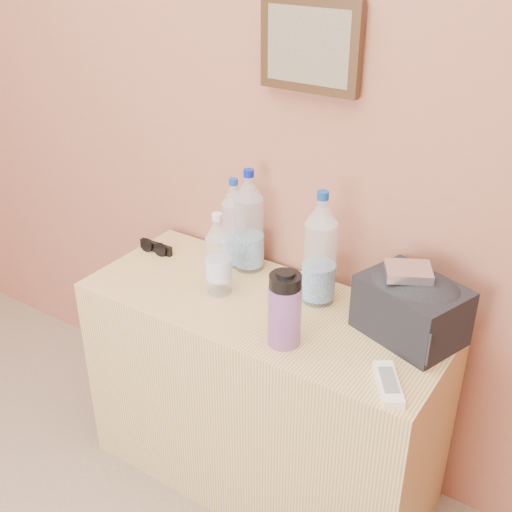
% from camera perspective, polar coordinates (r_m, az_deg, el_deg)
% --- Properties ---
extents(picture_frame, '(0.30, 0.03, 0.25)m').
position_cam_1_polar(picture_frame, '(1.82, 4.84, 18.16)').
color(picture_frame, '#382311').
rests_on(picture_frame, room_shell).
extents(dresser, '(1.11, 0.46, 0.69)m').
position_cam_1_polar(dresser, '(2.11, 0.60, -12.21)').
color(dresser, tan).
rests_on(dresser, ground).
extents(pet_large_a, '(0.09, 0.09, 0.34)m').
position_cam_1_polar(pet_large_a, '(2.03, -0.63, 2.69)').
color(pet_large_a, '#CCE7FA').
rests_on(pet_large_a, dresser).
extents(pet_large_b, '(0.08, 0.08, 0.30)m').
position_cam_1_polar(pet_large_b, '(2.06, -1.95, 2.57)').
color(pet_large_b, silver).
rests_on(pet_large_b, dresser).
extents(pet_large_c, '(0.10, 0.10, 0.35)m').
position_cam_1_polar(pet_large_c, '(1.85, 5.69, 0.15)').
color(pet_large_c, silver).
rests_on(pet_large_c, dresser).
extents(pet_small, '(0.08, 0.08, 0.26)m').
position_cam_1_polar(pet_small, '(1.91, -3.37, -0.23)').
color(pet_small, silver).
rests_on(pet_small, dresser).
extents(nalgene_bottle, '(0.09, 0.09, 0.22)m').
position_cam_1_polar(nalgene_bottle, '(1.69, 2.57, -4.70)').
color(nalgene_bottle, purple).
rests_on(nalgene_bottle, dresser).
extents(sunglasses, '(0.13, 0.05, 0.03)m').
position_cam_1_polar(sunglasses, '(2.21, -8.86, 0.77)').
color(sunglasses, black).
rests_on(sunglasses, dresser).
extents(ac_remote, '(0.13, 0.16, 0.02)m').
position_cam_1_polar(ac_remote, '(1.63, 11.67, -11.07)').
color(ac_remote, white).
rests_on(ac_remote, dresser).
extents(toiletry_bag, '(0.32, 0.27, 0.18)m').
position_cam_1_polar(toiletry_bag, '(1.78, 13.66, -4.37)').
color(toiletry_bag, black).
rests_on(toiletry_bag, dresser).
extents(foil_packet, '(0.15, 0.14, 0.02)m').
position_cam_1_polar(foil_packet, '(1.73, 13.39, -1.36)').
color(foil_packet, white).
rests_on(foil_packet, toiletry_bag).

